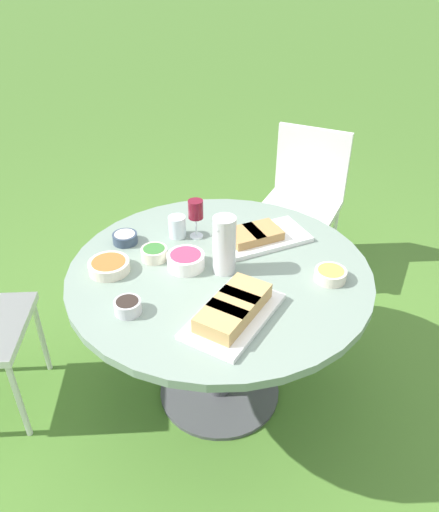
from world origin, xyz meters
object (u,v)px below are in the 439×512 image
dining_table (219,292)px  handbag (181,243)px  chair_near_left (304,193)px  water_pitcher (225,245)px  wine_glass (196,211)px

dining_table → handbag: 1.25m
chair_near_left → water_pitcher: water_pitcher is taller
chair_near_left → handbag: chair_near_left is taller
dining_table → water_pitcher: (-0.00, 0.02, 0.24)m
wine_glass → chair_near_left: bearing=-179.0°
chair_near_left → wine_glass: 1.08m
chair_near_left → water_pitcher: bearing=13.2°
dining_table → chair_near_left: 1.19m
chair_near_left → dining_table: bearing=12.1°
water_pitcher → handbag: bearing=-129.1°
dining_table → water_pitcher: water_pitcher is taller
handbag → water_pitcher: bearing=50.9°
wine_glass → handbag: 1.15m
dining_table → water_pitcher: 0.24m
water_pitcher → wine_glass: size_ratio=1.35×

